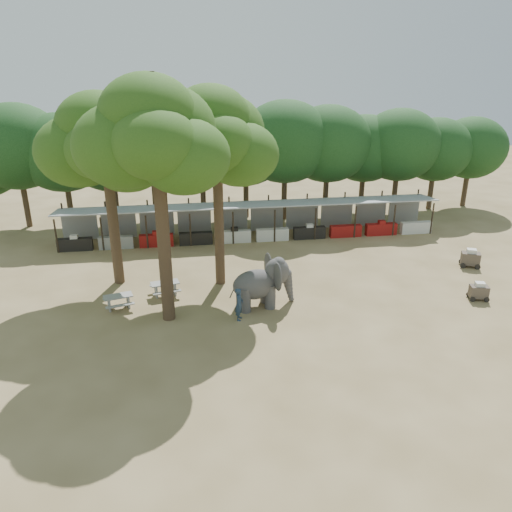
{
  "coord_description": "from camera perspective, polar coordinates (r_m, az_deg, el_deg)",
  "views": [
    {
      "loc": [
        -4.93,
        -21.23,
        12.53
      ],
      "look_at": [
        -1.0,
        5.0,
        2.0
      ],
      "focal_mm": 35.0,
      "sensor_mm": 36.0,
      "label": 1
    }
  ],
  "objects": [
    {
      "name": "handler",
      "position": [
        25.53,
        -1.94,
        -5.52
      ],
      "size": [
        0.57,
        0.72,
        1.75
      ],
      "primitive_type": "imported",
      "rotation": [
        0.0,
        0.0,
        1.31
      ],
      "color": "#26384C",
      "rests_on": "ground"
    },
    {
      "name": "ground",
      "position": [
        25.14,
        3.99,
        -8.3
      ],
      "size": [
        100.0,
        100.0,
        0.0
      ],
      "primitive_type": "plane",
      "color": "brown",
      "rests_on": "ground"
    },
    {
      "name": "yard_tree_back",
      "position": [
        27.77,
        -4.86,
        13.32
      ],
      "size": [
        7.1,
        6.9,
        11.36
      ],
      "color": "#332316",
      "rests_on": "ground"
    },
    {
      "name": "backdrop_trees",
      "position": [
        41.13,
        -1.55,
        11.82
      ],
      "size": [
        46.46,
        5.95,
        8.33
      ],
      "color": "#332316",
      "rests_on": "ground"
    },
    {
      "name": "cart_back",
      "position": [
        34.85,
        23.31,
        -0.22
      ],
      "size": [
        1.46,
        1.23,
        1.21
      ],
      "rotation": [
        0.0,
        0.0,
        -0.4
      ],
      "color": "#3E332A",
      "rests_on": "ground"
    },
    {
      "name": "yard_tree_center",
      "position": [
        23.68,
        -11.66,
        13.16
      ],
      "size": [
        7.1,
        6.9,
        12.04
      ],
      "color": "#332316",
      "rests_on": "ground"
    },
    {
      "name": "vendor_stalls",
      "position": [
        37.19,
        -0.5,
        3.89
      ],
      "size": [
        28.0,
        2.99,
        2.8
      ],
      "color": "gray",
      "rests_on": "ground"
    },
    {
      "name": "picnic_table_far",
      "position": [
        28.69,
        -10.35,
        -3.49
      ],
      "size": [
        1.81,
        1.69,
        0.78
      ],
      "rotation": [
        0.0,
        0.0,
        0.2
      ],
      "color": "gray",
      "rests_on": "ground"
    },
    {
      "name": "yard_tree_left",
      "position": [
        29.05,
        -17.14,
        12.15
      ],
      "size": [
        7.1,
        6.9,
        11.02
      ],
      "color": "#332316",
      "rests_on": "ground"
    },
    {
      "name": "elephant",
      "position": [
        26.73,
        0.82,
        -3.07
      ],
      "size": [
        3.62,
        2.71,
        2.71
      ],
      "rotation": [
        0.0,
        0.0,
        0.16
      ],
      "color": "#3D3A3B",
      "rests_on": "ground"
    },
    {
      "name": "cart_front",
      "position": [
        30.37,
        24.11,
        -3.68
      ],
      "size": [
        1.19,
        0.91,
        1.04
      ],
      "rotation": [
        0.0,
        0.0,
        -0.22
      ],
      "color": "#3E332A",
      "rests_on": "ground"
    },
    {
      "name": "picnic_table_near",
      "position": [
        27.8,
        -15.45,
        -4.86
      ],
      "size": [
        1.79,
        1.69,
        0.75
      ],
      "rotation": [
        0.0,
        0.0,
        0.26
      ],
      "color": "gray",
      "rests_on": "ground"
    }
  ]
}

